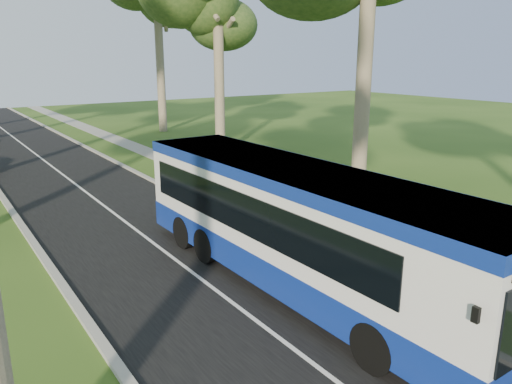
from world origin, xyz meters
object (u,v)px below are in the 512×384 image
at_px(bus_stop_sign, 463,273).
at_px(litter_bin, 298,232).
at_px(bus, 298,228).
at_px(bus_shelter, 367,206).

xyz_separation_m(bus_stop_sign, litter_bin, (0.38, 6.56, -1.03)).
xyz_separation_m(bus, litter_bin, (2.15, 2.61, -1.36)).
bearing_deg(bus_shelter, bus_stop_sign, -95.87).
xyz_separation_m(bus_stop_sign, bus_shelter, (1.46, 4.47, 0.25)).
height_order(bus, bus_stop_sign, bus).
bearing_deg(litter_bin, bus_shelter, -62.50).
relative_size(bus, bus_stop_sign, 5.62).
xyz_separation_m(bus, bus_shelter, (3.23, 0.53, -0.07)).
relative_size(bus_shelter, litter_bin, 3.69).
height_order(bus_stop_sign, bus_shelter, bus_shelter).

